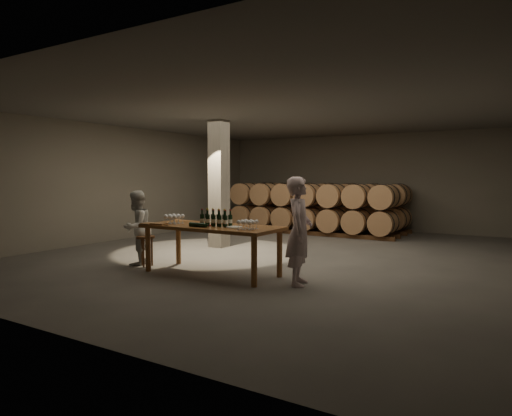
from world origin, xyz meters
The scene contains 15 objects.
room centered at (-1.80, 0.20, 1.60)m, with size 12.00×12.00×12.00m.
tasting_table centered at (0.00, -2.50, 0.80)m, with size 2.60×1.10×0.90m.
barrel_stack_back centered at (-0.96, 5.20, 0.83)m, with size 5.48×0.95×1.57m.
barrel_stack_front centered at (-0.96, 3.80, 0.83)m, with size 5.48×0.95×1.57m.
bottle_cluster centered at (0.13, -2.54, 1.01)m, with size 0.60×0.23×0.31m.
lying_bottles centered at (-0.04, -2.83, 0.94)m, with size 0.45×0.08×0.08m.
glass_cluster_left centered at (-0.82, -2.59, 1.03)m, with size 0.31×0.31×0.18m.
glass_cluster_right centered at (0.87, -2.64, 1.01)m, with size 0.30×0.30×0.16m.
plate centered at (0.55, -2.57, 0.91)m, with size 0.28×0.28×0.02m, color silver.
notebook_near centered at (-0.91, -2.91, 0.92)m, with size 0.26×0.21×0.03m, color brown.
notebook_corner centered at (-1.15, -2.95, 0.91)m, with size 0.20×0.26×0.02m, color brown.
pen centered at (-0.71, -2.95, 0.91)m, with size 0.01×0.01×0.15m, color black.
stool centered at (-1.57, -2.60, 0.50)m, with size 0.36×0.36×0.61m.
person_man centered at (1.74, -2.41, 0.90)m, with size 0.65×0.43×1.79m, color beige.
person_woman centered at (-1.87, -2.55, 0.75)m, with size 0.73×0.57×1.51m, color silver.
Camera 1 is at (5.02, -9.14, 1.80)m, focal length 32.00 mm.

